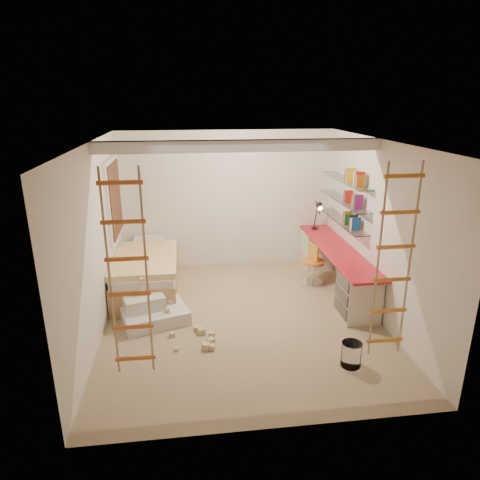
{
  "coord_description": "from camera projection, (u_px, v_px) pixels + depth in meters",
  "views": [
    {
      "loc": [
        -0.76,
        -5.65,
        3.16
      ],
      "look_at": [
        0.0,
        0.3,
        1.15
      ],
      "focal_mm": 32.0,
      "sensor_mm": 36.0,
      "label": 1
    }
  ],
  "objects": [
    {
      "name": "floor",
      "position": [
        243.0,
        319.0,
        6.4
      ],
      "size": [
        4.5,
        4.5,
        0.0
      ],
      "primitive_type": "plane",
      "color": "tan",
      "rests_on": "ground"
    },
    {
      "name": "ceiling_beam",
      "position": [
        240.0,
        146.0,
        5.89
      ],
      "size": [
        4.0,
        0.18,
        0.16
      ],
      "primitive_type": "cube",
      "color": "white",
      "rests_on": "ceiling"
    },
    {
      "name": "window_frame",
      "position": [
        113.0,
        199.0,
        7.09
      ],
      "size": [
        0.06,
        1.15,
        1.35
      ],
      "primitive_type": "cube",
      "color": "white",
      "rests_on": "wall_left"
    },
    {
      "name": "window_blind",
      "position": [
        116.0,
        199.0,
        7.09
      ],
      "size": [
        0.02,
        1.0,
        1.2
      ],
      "primitive_type": "cube",
      "color": "#4C2D1E",
      "rests_on": "window_frame"
    },
    {
      "name": "rope_ladder_left",
      "position": [
        128.0,
        277.0,
        4.11
      ],
      "size": [
        0.41,
        0.04,
        2.13
      ],
      "primitive_type": null,
      "color": "#D25823",
      "rests_on": "ceiling"
    },
    {
      "name": "rope_ladder_right",
      "position": [
        394.0,
        263.0,
        4.44
      ],
      "size": [
        0.41,
        0.04,
        2.13
      ],
      "primitive_type": null,
      "color": "orange",
      "rests_on": "ceiling"
    },
    {
      "name": "waste_bin",
      "position": [
        351.0,
        354.0,
        5.25
      ],
      "size": [
        0.25,
        0.25,
        0.31
      ],
      "primitive_type": "cylinder",
      "color": "white",
      "rests_on": "floor"
    },
    {
      "name": "desk",
      "position": [
        335.0,
        267.0,
        7.29
      ],
      "size": [
        0.56,
        2.8,
        0.75
      ],
      "color": "red",
      "rests_on": "floor"
    },
    {
      "name": "shelves",
      "position": [
        343.0,
        200.0,
        7.22
      ],
      "size": [
        0.25,
        1.8,
        0.71
      ],
      "color": "white",
      "rests_on": "wall_right"
    },
    {
      "name": "bed",
      "position": [
        147.0,
        272.0,
        7.27
      ],
      "size": [
        1.02,
        2.0,
        0.69
      ],
      "color": "#AD7F51",
      "rests_on": "floor"
    },
    {
      "name": "task_lamp",
      "position": [
        318.0,
        211.0,
        7.96
      ],
      "size": [
        0.14,
        0.36,
        0.57
      ],
      "color": "black",
      "rests_on": "desk"
    },
    {
      "name": "swivel_chair",
      "position": [
        313.0,
        270.0,
        7.52
      ],
      "size": [
        0.53,
        0.53,
        0.73
      ],
      "color": "orange",
      "rests_on": "floor"
    },
    {
      "name": "play_platform",
      "position": [
        152.0,
        311.0,
        6.31
      ],
      "size": [
        1.09,
        0.95,
        0.41
      ],
      "color": "silver",
      "rests_on": "floor"
    },
    {
      "name": "toy_blocks",
      "position": [
        177.0,
        320.0,
        5.98
      ],
      "size": [
        1.11,
        1.06,
        0.68
      ],
      "color": "#CCB284",
      "rests_on": "floor"
    },
    {
      "name": "books",
      "position": [
        344.0,
        195.0,
        7.19
      ],
      "size": [
        0.14,
        0.64,
        0.92
      ],
      "color": "#194CA5",
      "rests_on": "shelves"
    }
  ]
}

